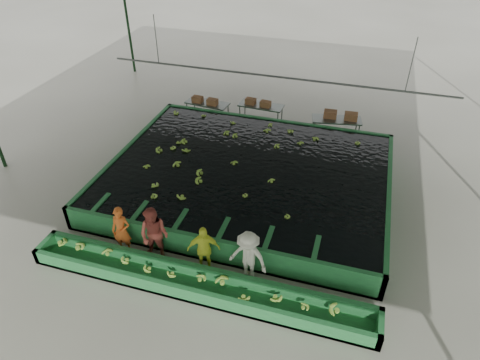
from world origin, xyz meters
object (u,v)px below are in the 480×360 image
(worker_a, at_px, (122,231))
(packing_table_mid, at_px, (261,114))
(worker_c, at_px, (203,249))
(box_stack_right, at_px, (340,118))
(packing_table_left, at_px, (208,111))
(worker_d, at_px, (248,257))
(packing_table_right, at_px, (335,129))
(sorting_trough, at_px, (197,284))
(box_stack_left, at_px, (205,103))
(flotation_tank, at_px, (248,177))
(worker_b, at_px, (154,235))
(box_stack_mid, at_px, (258,105))

(worker_a, bearing_deg, packing_table_mid, 73.29)
(worker_c, height_order, packing_table_mid, worker_c)
(packing_table_mid, bearing_deg, box_stack_right, -5.57)
(packing_table_left, xyz_separation_m, packing_table_mid, (2.47, 0.46, 0.01))
(worker_c, height_order, worker_d, worker_d)
(packing_table_right, bearing_deg, box_stack_right, 30.88)
(sorting_trough, bearing_deg, box_stack_left, 109.43)
(flotation_tank, height_order, worker_b, worker_b)
(packing_table_right, height_order, box_stack_mid, box_stack_mid)
(sorting_trough, height_order, box_stack_right, box_stack_right)
(flotation_tank, bearing_deg, box_stack_left, 126.91)
(worker_c, xyz_separation_m, worker_d, (1.33, 0.00, 0.07))
(packing_table_left, height_order, packing_table_right, packing_table_right)
(flotation_tank, relative_size, worker_b, 5.36)
(packing_table_mid, relative_size, packing_table_right, 0.97)
(flotation_tank, xyz_separation_m, packing_table_mid, (-0.85, 5.07, 0.01))
(worker_d, xyz_separation_m, box_stack_left, (-4.64, 8.82, 0.04))
(box_stack_left, bearing_deg, box_stack_mid, 11.47)
(sorting_trough, height_order, packing_table_left, packing_table_left)
(worker_b, relative_size, packing_table_right, 0.89)
(box_stack_left, distance_m, box_stack_mid, 2.45)
(worker_c, relative_size, packing_table_right, 0.77)
(worker_d, xyz_separation_m, box_stack_mid, (-2.24, 9.30, 0.06))
(worker_a, distance_m, box_stack_mid, 9.46)
(flotation_tank, distance_m, worker_b, 4.62)
(packing_table_right, bearing_deg, worker_c, -106.88)
(packing_table_mid, height_order, box_stack_right, box_stack_right)
(worker_b, xyz_separation_m, packing_table_mid, (0.76, 9.37, -0.47))
(packing_table_mid, relative_size, box_stack_right, 1.42)
(worker_d, bearing_deg, packing_table_left, 126.03)
(sorting_trough, relative_size, worker_c, 6.23)
(worker_d, height_order, packing_table_left, worker_d)
(worker_c, bearing_deg, sorting_trough, -105.90)
(worker_a, distance_m, worker_d, 3.96)
(box_stack_mid, height_order, box_stack_right, box_stack_right)
(packing_table_mid, relative_size, box_stack_left, 1.66)
(worker_b, height_order, packing_table_mid, worker_b)
(worker_b, bearing_deg, box_stack_right, 63.02)
(sorting_trough, xyz_separation_m, worker_b, (-1.61, 0.80, 0.68))
(worker_b, height_order, box_stack_left, worker_b)
(packing_table_mid, distance_m, packing_table_right, 3.52)
(box_stack_left, distance_m, box_stack_right, 6.17)
(worker_b, distance_m, worker_d, 2.86)
(worker_c, height_order, box_stack_mid, worker_c)
(packing_table_left, distance_m, packing_table_right, 5.95)
(sorting_trough, xyz_separation_m, worker_d, (1.25, 0.80, 0.62))
(flotation_tank, xyz_separation_m, packing_table_right, (2.64, 4.64, 0.03))
(flotation_tank, distance_m, packing_table_right, 5.34)
(packing_table_mid, bearing_deg, sorting_trough, -85.21)
(sorting_trough, distance_m, box_stack_right, 10.23)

